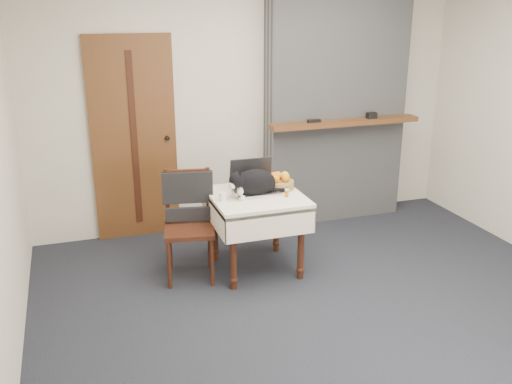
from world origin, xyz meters
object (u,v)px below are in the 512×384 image
cat (255,183)px  fruit_basket (280,182)px  cream_jar (223,197)px  door (134,139)px  side_table (256,207)px  chair (188,209)px  pill_bottle (287,193)px  laptop (254,184)px

cat → fruit_basket: cat is taller
cat → cream_jar: cat is taller
door → side_table: 1.49m
door → cat: bearing=-52.4°
cream_jar → fruit_basket: 0.59m
cream_jar → side_table: bearing=10.3°
fruit_basket → chair: chair is taller
side_table → chair: (-0.58, 0.11, 0.01)m
side_table → pill_bottle: 0.30m
laptop → cream_jar: bearing=-153.4°
fruit_basket → chair: (-0.83, 0.01, -0.16)m
side_table → cream_jar: 0.35m
fruit_basket → cream_jar: bearing=-164.4°
laptop → fruit_basket: bearing=1.1°
cat → door: bearing=108.9°
cat → cream_jar: size_ratio=7.55×
side_table → laptop: 0.21m
door → cream_jar: 1.34m
door → fruit_basket: size_ratio=7.88×
cream_jar → pill_bottle: 0.55m
side_table → fruit_basket: (0.25, 0.10, 0.17)m
side_table → fruit_basket: 0.32m
laptop → chair: laptop is taller
pill_bottle → chair: 0.85m
cream_jar → fruit_basket: fruit_basket is taller
door → cream_jar: bearing=-64.4°
laptop → cat: 0.11m
fruit_basket → pill_bottle: bearing=-95.3°
cat → pill_bottle: bearing=-46.1°
side_table → cream_jar: bearing=-169.7°
pill_bottle → chair: bearing=163.2°
laptop → cat: bearing=-99.9°
door → laptop: door is taller
cat → pill_bottle: cat is taller
cream_jar → fruit_basket: (0.57, 0.16, 0.02)m
cat → fruit_basket: bearing=3.2°
laptop → cream_jar: (-0.32, -0.16, -0.03)m
cat → chair: cat is taller
side_table → chair: 0.59m
cream_jar → pill_bottle: size_ratio=1.05×
side_table → fruit_basket: fruit_basket is taller
laptop → door: bearing=131.7°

